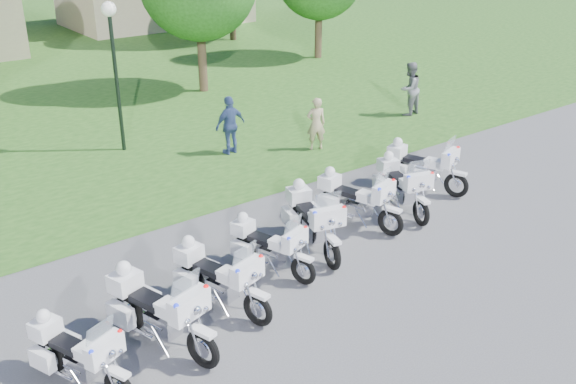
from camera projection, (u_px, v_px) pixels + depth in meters
ground at (312, 250)px, 14.44m from camera, size 100.00×100.00×0.00m
motorcycle_0 at (76, 353)px, 10.17m from camera, size 1.21×2.04×1.44m
motorcycle_1 at (157, 310)px, 11.08m from camera, size 1.29×2.46×1.70m
motorcycle_2 at (217, 277)px, 12.15m from camera, size 1.18×2.31×1.59m
motorcycle_3 at (268, 245)px, 13.40m from camera, size 1.11×2.08×1.44m
motorcycle_4 at (312, 219)px, 14.31m from camera, size 1.20×2.44×1.67m
motorcycle_5 at (355, 199)px, 15.38m from camera, size 1.19×2.33×1.60m
motorcycle_6 at (402, 185)px, 16.16m from camera, size 1.20×2.31×1.59m
motorcycle_7 at (422, 165)px, 17.33m from camera, size 1.28×2.32×1.62m
lamp_post at (112, 41)px, 18.99m from camera, size 0.44×0.44×4.57m
bystander_a at (316, 124)px, 20.09m from camera, size 0.72×0.61×1.68m
bystander_b at (409, 89)px, 23.39m from camera, size 1.06×0.89×1.95m
bystander_c at (230, 125)px, 19.73m from camera, size 1.11×0.54×1.83m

